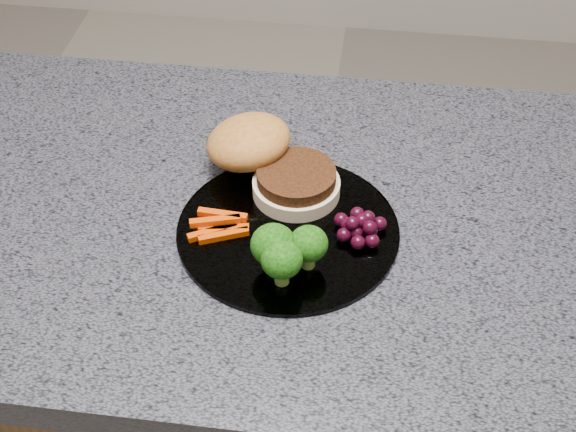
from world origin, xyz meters
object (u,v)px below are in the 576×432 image
Objects in this scene: plate at (288,230)px; grape_bunch at (360,227)px; island_cabinet at (259,424)px; burger at (265,159)px.

grape_bunch is at bearing 0.53° from plate.
burger is at bearing 80.84° from island_cabinet.
island_cabinet is at bearing -74.37° from burger.
plate is 1.26× the size of burger.
burger is 3.35× the size of grape_bunch.
burger is at bearing 143.44° from grape_bunch.
plate is 0.11m from burger.
island_cabinet is 19.44× the size of grape_bunch.
island_cabinet is 0.51m from grape_bunch.
burger is at bearing 113.73° from plate.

